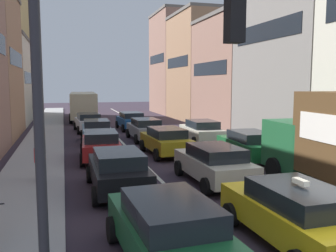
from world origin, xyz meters
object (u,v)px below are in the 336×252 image
at_px(sedan_centre_lane_second, 214,163).
at_px(sedan_left_lane_front, 168,229).
at_px(traffic_light_pole, 122,86).
at_px(sedan_centre_lane_fifth, 131,120).
at_px(wagon_left_lane_second, 118,170).
at_px(hatchback_centre_lane_third, 166,140).
at_px(sedan_left_lane_fourth, 96,130).
at_px(bus_mid_queue_primary, 83,104).
at_px(wagon_right_lane_far, 202,131).
at_px(taxi_centre_lane_front, 295,213).
at_px(coupe_centre_lane_fourth, 145,129).
at_px(sedan_left_lane_third, 101,144).
at_px(pedestrian_near_kerb, 40,160).
at_px(sedan_left_lane_fifth, 88,122).
at_px(sedan_right_lane_behind_truck, 249,145).

bearing_deg(sedan_centre_lane_second, sedan_left_lane_front, 147.57).
distance_m(traffic_light_pole, sedan_centre_lane_fifth, 24.98).
distance_m(wagon_left_lane_second, sedan_centre_lane_fifth, 17.71).
height_order(hatchback_centre_lane_third, sedan_left_lane_fourth, same).
xyz_separation_m(wagon_left_lane_second, bus_mid_queue_primary, (0.20, 26.66, 0.96)).
distance_m(sedan_centre_lane_fifth, wagon_right_lane_far, 8.66).
bearing_deg(taxi_centre_lane_front, coupe_centre_lane_fourth, -1.29).
distance_m(sedan_left_lane_third, pedestrian_near_kerb, 4.69).
height_order(sedan_centre_lane_fifth, sedan_left_lane_fifth, same).
distance_m(sedan_left_lane_fourth, pedestrian_near_kerb, 10.16).
distance_m(sedan_centre_lane_second, sedan_centre_lane_fifth, 17.26).
bearing_deg(sedan_left_lane_fifth, sedan_centre_lane_fifth, -89.32).
relative_size(sedan_right_lane_behind_truck, pedestrian_near_kerb, 2.64).
relative_size(traffic_light_pole, pedestrian_near_kerb, 3.31).
relative_size(sedan_left_lane_third, sedan_left_lane_fourth, 1.01).
height_order(traffic_light_pole, bus_mid_queue_primary, traffic_light_pole).
distance_m(traffic_light_pole, sedan_left_lane_third, 13.09).
xyz_separation_m(sedan_centre_lane_fifth, sedan_left_lane_fifth, (-3.51, -0.25, 0.00)).
relative_size(taxi_centre_lane_front, sedan_centre_lane_second, 1.00).
bearing_deg(sedan_left_lane_front, sedan_left_lane_third, -1.30).
bearing_deg(sedan_left_lane_fifth, sedan_left_lane_fourth, 178.25).
bearing_deg(sedan_centre_lane_second, traffic_light_pole, 145.85).
relative_size(wagon_left_lane_second, wagon_right_lane_far, 0.99).
distance_m(sedan_centre_lane_second, bus_mid_queue_primary, 26.84).
height_order(sedan_left_lane_third, bus_mid_queue_primary, bus_mid_queue_primary).
distance_m(bus_mid_queue_primary, pedestrian_near_kerb, 25.02).
relative_size(sedan_left_lane_fifth, sedan_right_lane_behind_truck, 1.00).
height_order(taxi_centre_lane_front, sedan_right_lane_behind_truck, taxi_centre_lane_front).
height_order(traffic_light_pole, sedan_centre_lane_fifth, traffic_light_pole).
bearing_deg(sedan_centre_lane_fifth, sedan_left_lane_fifth, 92.41).
relative_size(taxi_centre_lane_front, sedan_left_lane_fourth, 0.99).
bearing_deg(wagon_right_lane_far, sedan_centre_lane_fifth, 24.02).
bearing_deg(wagon_left_lane_second, sedan_left_lane_front, -177.38).
height_order(sedan_left_lane_front, sedan_left_lane_third, same).
bearing_deg(sedan_centre_lane_fifth, sedan_left_lane_front, 170.09).
height_order(hatchback_centre_lane_third, coupe_centre_lane_fourth, same).
distance_m(sedan_left_lane_fifth, sedan_right_lane_behind_truck, 15.29).
bearing_deg(hatchback_centre_lane_third, taxi_centre_lane_front, 177.81).
height_order(sedan_left_lane_third, pedestrian_near_kerb, pedestrian_near_kerb).
bearing_deg(sedan_left_lane_third, bus_mid_queue_primary, 2.44).
xyz_separation_m(hatchback_centre_lane_third, pedestrian_near_kerb, (-6.20, -4.22, 0.15)).
relative_size(traffic_light_pole, sedan_left_lane_fourth, 1.26).
bearing_deg(taxi_centre_lane_front, wagon_left_lane_second, 30.60).
bearing_deg(sedan_centre_lane_fifth, wagon_left_lane_second, 166.69).
bearing_deg(sedan_centre_lane_fifth, bus_mid_queue_primary, 18.44).
bearing_deg(sedan_right_lane_behind_truck, sedan_centre_lane_fifth, 17.11).
distance_m(traffic_light_pole, coupe_centre_lane_fourth, 19.22).
relative_size(sedan_left_lane_third, sedan_right_lane_behind_truck, 1.00).
bearing_deg(taxi_centre_lane_front, sedan_right_lane_behind_truck, -23.14).
xyz_separation_m(hatchback_centre_lane_third, wagon_right_lane_far, (3.33, 3.25, 0.00)).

